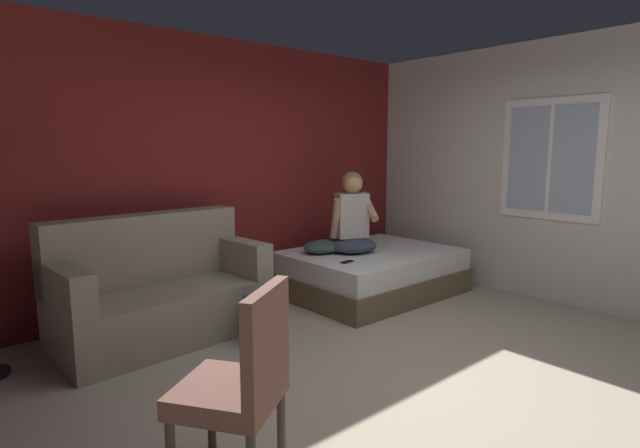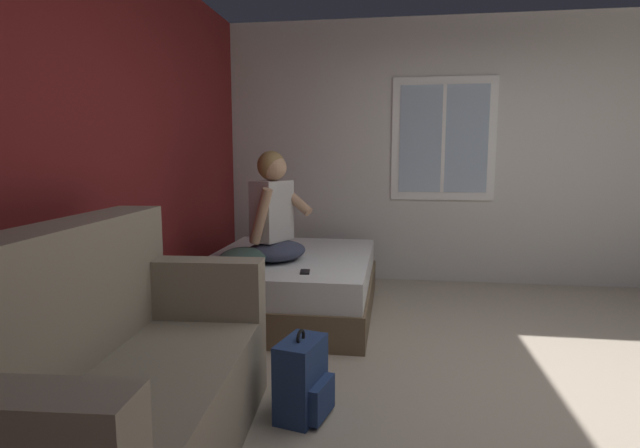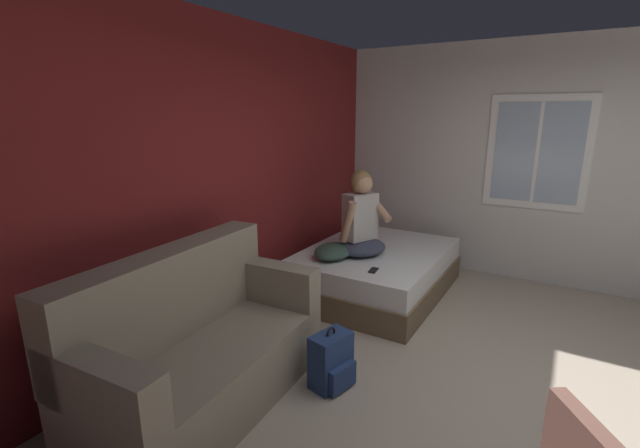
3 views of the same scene
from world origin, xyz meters
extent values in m
plane|color=tan|center=(0.00, 0.00, 0.00)|extent=(40.00, 40.00, 0.00)
cube|color=maroon|center=(0.00, 2.71, 1.35)|extent=(10.09, 0.16, 2.70)
cube|color=silver|center=(2.63, 0.00, 1.35)|extent=(0.16, 6.67, 2.70)
cube|color=white|center=(2.54, 0.40, 1.49)|extent=(0.02, 1.04, 1.24)
cube|color=#9EB2C6|center=(2.52, 0.40, 1.49)|extent=(0.01, 0.88, 1.08)
cube|color=white|center=(2.52, 0.40, 1.49)|extent=(0.01, 0.04, 1.08)
cube|color=brown|center=(1.33, 1.75, 0.13)|extent=(1.85, 1.39, 0.26)
cube|color=white|center=(1.33, 1.75, 0.37)|extent=(1.79, 1.34, 0.22)
cube|color=gray|center=(-0.98, 1.94, 0.22)|extent=(1.75, 0.91, 0.44)
cube|color=gray|center=(-1.00, 2.24, 0.74)|extent=(1.71, 0.35, 0.60)
cube|color=gray|center=(-0.22, 1.99, 0.60)|extent=(0.23, 0.81, 0.32)
ellipsoid|color=#383D51|center=(1.10, 1.82, 0.56)|extent=(0.65, 0.61, 0.16)
cube|color=#B2ADA8|center=(1.12, 1.85, 0.88)|extent=(0.38, 0.32, 0.48)
cylinder|color=tan|center=(0.91, 1.89, 0.86)|extent=(0.16, 0.23, 0.44)
cylinder|color=tan|center=(1.24, 1.71, 0.98)|extent=(0.22, 0.37, 0.29)
sphere|color=tan|center=(1.11, 1.83, 1.23)|extent=(0.21, 0.21, 0.21)
ellipsoid|color=olive|center=(1.12, 1.85, 1.24)|extent=(0.30, 0.29, 0.23)
cube|color=navy|center=(-0.39, 1.34, 0.20)|extent=(0.33, 0.25, 0.40)
cube|color=navy|center=(-0.42, 1.23, 0.11)|extent=(0.25, 0.10, 0.18)
torus|color=black|center=(-0.39, 1.34, 0.42)|extent=(0.09, 0.04, 0.09)
ellipsoid|color=#385147|center=(0.85, 2.02, 0.55)|extent=(0.51, 0.40, 0.14)
cube|color=black|center=(0.72, 1.52, 0.48)|extent=(0.15, 0.09, 0.01)
camera|label=1|loc=(-2.63, -1.95, 1.60)|focal=28.00mm
camera|label=2|loc=(-2.74, 0.90, 1.32)|focal=28.00mm
camera|label=3|loc=(-2.75, 0.01, 1.91)|focal=24.00mm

